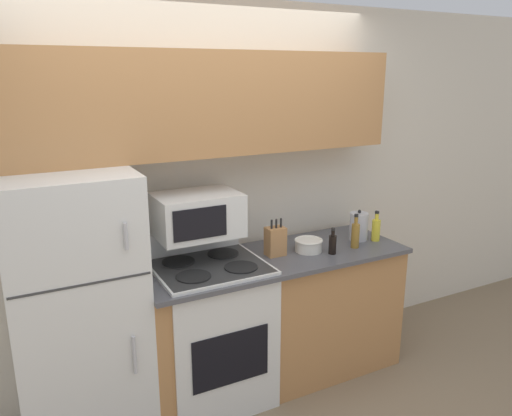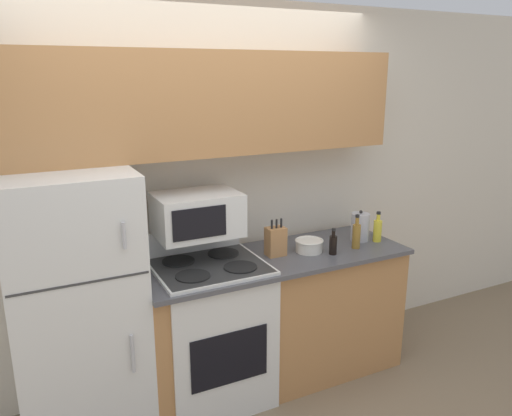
{
  "view_description": "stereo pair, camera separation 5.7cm",
  "coord_description": "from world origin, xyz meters",
  "px_view_note": "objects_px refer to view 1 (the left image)",
  "views": [
    {
      "loc": [
        -1.2,
        -2.4,
        2.09
      ],
      "look_at": [
        0.2,
        0.27,
        1.27
      ],
      "focal_mm": 35.0,
      "sensor_mm": 36.0,
      "label": 1
    },
    {
      "loc": [
        -1.15,
        -2.43,
        2.09
      ],
      "look_at": [
        0.2,
        0.27,
        1.27
      ],
      "focal_mm": 35.0,
      "sensor_mm": 36.0,
      "label": 2
    }
  ],
  "objects_px": {
    "bottle_cooking_spray": "(376,229)",
    "kettle": "(359,226)",
    "bottle_soy_sauce": "(333,244)",
    "bottle_vinegar": "(355,234)",
    "refrigerator": "(78,311)",
    "microwave": "(197,215)",
    "stove": "(211,330)",
    "knife_block": "(275,241)",
    "bowl": "(309,245)"
  },
  "relations": [
    {
      "from": "stove",
      "to": "knife_block",
      "type": "height_order",
      "value": "knife_block"
    },
    {
      "from": "stove",
      "to": "bottle_soy_sauce",
      "type": "distance_m",
      "value": 0.98
    },
    {
      "from": "bottle_vinegar",
      "to": "knife_block",
      "type": "bearing_deg",
      "value": 167.3
    },
    {
      "from": "bottle_cooking_spray",
      "to": "kettle",
      "type": "relative_size",
      "value": 0.98
    },
    {
      "from": "microwave",
      "to": "bottle_cooking_spray",
      "type": "relative_size",
      "value": 2.36
    },
    {
      "from": "microwave",
      "to": "knife_block",
      "type": "bearing_deg",
      "value": -11.87
    },
    {
      "from": "bottle_soy_sauce",
      "to": "refrigerator",
      "type": "bearing_deg",
      "value": 173.6
    },
    {
      "from": "knife_block",
      "to": "bottle_soy_sauce",
      "type": "relative_size",
      "value": 1.4
    },
    {
      "from": "microwave",
      "to": "bottle_soy_sauce",
      "type": "height_order",
      "value": "microwave"
    },
    {
      "from": "bottle_cooking_spray",
      "to": "kettle",
      "type": "distance_m",
      "value": 0.12
    },
    {
      "from": "microwave",
      "to": "bowl",
      "type": "distance_m",
      "value": 0.8
    },
    {
      "from": "refrigerator",
      "to": "kettle",
      "type": "bearing_deg",
      "value": -0.91
    },
    {
      "from": "bottle_soy_sauce",
      "to": "bottle_vinegar",
      "type": "xyz_separation_m",
      "value": [
        0.21,
        0.03,
        0.02
      ]
    },
    {
      "from": "microwave",
      "to": "bottle_soy_sauce",
      "type": "bearing_deg",
      "value": -16.98
    },
    {
      "from": "refrigerator",
      "to": "bottle_vinegar",
      "type": "distance_m",
      "value": 1.85
    },
    {
      "from": "bottle_soy_sauce",
      "to": "knife_block",
      "type": "bearing_deg",
      "value": 156.17
    },
    {
      "from": "bowl",
      "to": "bottle_cooking_spray",
      "type": "height_order",
      "value": "bottle_cooking_spray"
    },
    {
      "from": "bowl",
      "to": "refrigerator",
      "type": "bearing_deg",
      "value": 177.45
    },
    {
      "from": "microwave",
      "to": "stove",
      "type": "bearing_deg",
      "value": -76.72
    },
    {
      "from": "knife_block",
      "to": "kettle",
      "type": "distance_m",
      "value": 0.69
    },
    {
      "from": "stove",
      "to": "bottle_cooking_spray",
      "type": "bearing_deg",
      "value": -3.35
    },
    {
      "from": "bottle_soy_sauce",
      "to": "bottle_vinegar",
      "type": "bearing_deg",
      "value": 7.57
    },
    {
      "from": "bowl",
      "to": "bottle_soy_sauce",
      "type": "height_order",
      "value": "bottle_soy_sauce"
    },
    {
      "from": "refrigerator",
      "to": "bowl",
      "type": "bearing_deg",
      "value": -2.55
    },
    {
      "from": "refrigerator",
      "to": "stove",
      "type": "height_order",
      "value": "refrigerator"
    },
    {
      "from": "refrigerator",
      "to": "bottle_cooking_spray",
      "type": "height_order",
      "value": "refrigerator"
    },
    {
      "from": "stove",
      "to": "bottle_vinegar",
      "type": "bearing_deg",
      "value": -6.7
    },
    {
      "from": "refrigerator",
      "to": "bowl",
      "type": "xyz_separation_m",
      "value": [
        1.5,
        -0.07,
        0.17
      ]
    },
    {
      "from": "refrigerator",
      "to": "bowl",
      "type": "height_order",
      "value": "refrigerator"
    },
    {
      "from": "bottle_cooking_spray",
      "to": "kettle",
      "type": "height_order",
      "value": "kettle"
    },
    {
      "from": "bowl",
      "to": "kettle",
      "type": "relative_size",
      "value": 0.86
    },
    {
      "from": "stove",
      "to": "bottle_soy_sauce",
      "type": "xyz_separation_m",
      "value": [
        0.83,
        -0.15,
        0.5
      ]
    },
    {
      "from": "bowl",
      "to": "bottle_cooking_spray",
      "type": "bearing_deg",
      "value": -3.95
    },
    {
      "from": "bowl",
      "to": "bottle_vinegar",
      "type": "distance_m",
      "value": 0.34
    },
    {
      "from": "bottle_cooking_spray",
      "to": "knife_block",
      "type": "bearing_deg",
      "value": 174.3
    },
    {
      "from": "stove",
      "to": "refrigerator",
      "type": "bearing_deg",
      "value": 177.75
    },
    {
      "from": "microwave",
      "to": "bottle_cooking_spray",
      "type": "bearing_deg",
      "value": -8.13
    },
    {
      "from": "bottle_soy_sauce",
      "to": "bottle_vinegar",
      "type": "height_order",
      "value": "bottle_vinegar"
    },
    {
      "from": "stove",
      "to": "knife_block",
      "type": "relative_size",
      "value": 4.37
    },
    {
      "from": "refrigerator",
      "to": "bottle_vinegar",
      "type": "bearing_deg",
      "value": -4.79
    },
    {
      "from": "kettle",
      "to": "refrigerator",
      "type": "bearing_deg",
      "value": 179.09
    },
    {
      "from": "microwave",
      "to": "kettle",
      "type": "relative_size",
      "value": 2.31
    },
    {
      "from": "stove",
      "to": "microwave",
      "type": "xyz_separation_m",
      "value": [
        -0.03,
        0.11,
        0.75
      ]
    },
    {
      "from": "knife_block",
      "to": "bowl",
      "type": "distance_m",
      "value": 0.25
    },
    {
      "from": "microwave",
      "to": "bottle_cooking_spray",
      "type": "distance_m",
      "value": 1.32
    },
    {
      "from": "microwave",
      "to": "kettle",
      "type": "bearing_deg",
      "value": -5.29
    },
    {
      "from": "refrigerator",
      "to": "stove",
      "type": "distance_m",
      "value": 0.85
    },
    {
      "from": "refrigerator",
      "to": "bottle_cooking_spray",
      "type": "xyz_separation_m",
      "value": [
        2.05,
        -0.1,
        0.21
      ]
    },
    {
      "from": "knife_block",
      "to": "bottle_vinegar",
      "type": "distance_m",
      "value": 0.58
    },
    {
      "from": "refrigerator",
      "to": "microwave",
      "type": "xyz_separation_m",
      "value": [
        0.76,
        0.08,
        0.44
      ]
    }
  ]
}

